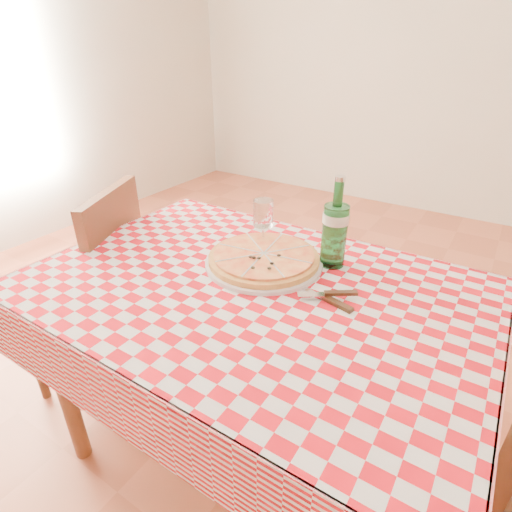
{
  "coord_description": "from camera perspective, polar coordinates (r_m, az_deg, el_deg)",
  "views": [
    {
      "loc": [
        0.55,
        -0.82,
        1.37
      ],
      "look_at": [
        -0.02,
        0.06,
        0.82
      ],
      "focal_mm": 28.0,
      "sensor_mm": 36.0,
      "label": 1
    }
  ],
  "objects": [
    {
      "name": "dining_table",
      "position": [
        1.22,
        -0.75,
        -7.99
      ],
      "size": [
        1.2,
        0.8,
        0.75
      ],
      "color": "brown",
      "rests_on": "ground"
    },
    {
      "name": "tablecloth",
      "position": [
        1.16,
        -0.77,
        -4.21
      ],
      "size": [
        1.3,
        0.9,
        0.01
      ],
      "primitive_type": "cube",
      "color": "#B00A14",
      "rests_on": "dining_table"
    },
    {
      "name": "chair_far",
      "position": [
        1.76,
        -21.41,
        -3.22
      ],
      "size": [
        0.54,
        0.54,
        0.9
      ],
      "rotation": [
        0.0,
        0.0,
        3.56
      ],
      "color": "brown",
      "rests_on": "ground"
    },
    {
      "name": "pizza_plate",
      "position": [
        1.25,
        1.12,
        -0.18
      ],
      "size": [
        0.42,
        0.42,
        0.05
      ],
      "primitive_type": null,
      "rotation": [
        0.0,
        0.0,
        0.15
      ],
      "color": "#B8843D",
      "rests_on": "tablecloth"
    },
    {
      "name": "water_bottle",
      "position": [
        1.22,
        11.29,
        4.72
      ],
      "size": [
        0.1,
        0.1,
        0.29
      ],
      "primitive_type": null,
      "rotation": [
        0.0,
        0.0,
        -0.33
      ],
      "color": "#186127",
      "rests_on": "tablecloth"
    },
    {
      "name": "wine_glass",
      "position": [
        1.33,
        1.04,
        4.51
      ],
      "size": [
        0.07,
        0.07,
        0.17
      ],
      "primitive_type": null,
      "rotation": [
        0.0,
        0.0,
        0.08
      ],
      "color": "white",
      "rests_on": "tablecloth"
    },
    {
      "name": "cutlery",
      "position": [
        1.11,
        9.69,
        -5.51
      ],
      "size": [
        0.27,
        0.24,
        0.02
      ],
      "primitive_type": null,
      "rotation": [
        0.0,
        0.0,
        0.25
      ],
      "color": "silver",
      "rests_on": "tablecloth"
    }
  ]
}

